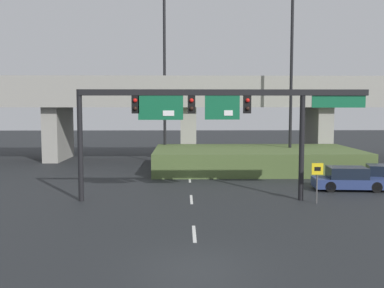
# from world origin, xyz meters

# --- Properties ---
(ground_plane) EXTENTS (160.00, 160.00, 0.00)m
(ground_plane) POSITION_xyz_m (0.00, 0.00, 0.00)
(ground_plane) COLOR black
(lane_markings) EXTENTS (0.14, 35.40, 0.01)m
(lane_markings) POSITION_xyz_m (0.00, 13.66, 0.00)
(lane_markings) COLOR silver
(lane_markings) RESTS_ON ground
(signal_gantry) EXTENTS (15.46, 0.44, 5.96)m
(signal_gantry) POSITION_xyz_m (1.05, 10.07, 4.85)
(signal_gantry) COLOR black
(signal_gantry) RESTS_ON ground
(speed_limit_sign) EXTENTS (0.60, 0.11, 2.19)m
(speed_limit_sign) POSITION_xyz_m (6.52, 9.15, 1.43)
(speed_limit_sign) COLOR #4C4C4C
(speed_limit_sign) RESTS_ON ground
(highway_light_pole_near) EXTENTS (0.70, 0.36, 14.90)m
(highway_light_pole_near) POSITION_xyz_m (8.22, 22.37, 7.83)
(highway_light_pole_near) COLOR black
(highway_light_pole_near) RESTS_ON ground
(highway_light_pole_far) EXTENTS (0.70, 0.36, 15.56)m
(highway_light_pole_far) POSITION_xyz_m (-2.07, 25.35, 8.16)
(highway_light_pole_far) COLOR black
(highway_light_pole_far) RESTS_ON ground
(overpass_bridge) EXTENTS (43.43, 7.44, 7.71)m
(overpass_bridge) POSITION_xyz_m (0.00, 28.87, 5.34)
(overpass_bridge) COLOR gray
(overpass_bridge) RESTS_ON ground
(grass_embankment) EXTENTS (15.87, 8.79, 1.71)m
(grass_embankment) POSITION_xyz_m (5.26, 21.51, 0.86)
(grass_embankment) COLOR #4C6033
(grass_embankment) RESTS_ON ground
(parked_sedan_near_right) EXTENTS (4.44, 2.09, 1.40)m
(parked_sedan_near_right) POSITION_xyz_m (9.60, 12.97, 0.65)
(parked_sedan_near_right) COLOR navy
(parked_sedan_near_right) RESTS_ON ground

